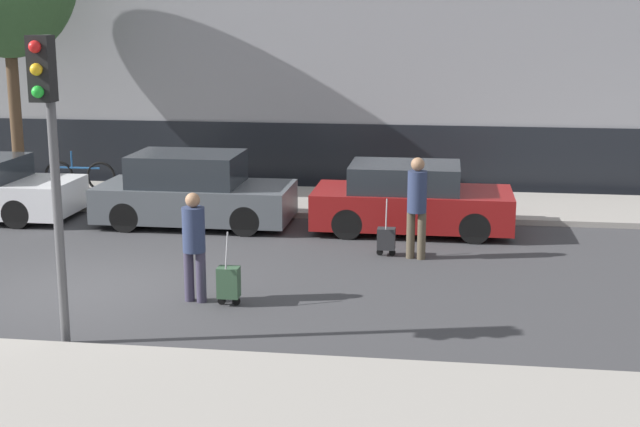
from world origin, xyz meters
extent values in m
plane|color=#38383A|center=(0.00, 0.00, 0.00)|extent=(80.00, 80.00, 0.00)
cube|color=gray|center=(0.00, 7.00, 0.06)|extent=(28.00, 3.00, 0.12)
cube|color=black|center=(0.00, 9.18, 0.80)|extent=(27.44, 0.06, 1.60)
cylinder|color=black|center=(-3.05, 3.81, 0.30)|extent=(0.60, 0.18, 0.60)
cylinder|color=black|center=(-3.05, 5.43, 0.30)|extent=(0.60, 0.18, 0.60)
cube|color=#4C5156|center=(0.45, 4.65, 0.49)|extent=(3.95, 1.83, 0.70)
cube|color=#23282D|center=(0.29, 4.65, 1.17)|extent=(2.17, 1.61, 0.65)
cylinder|color=black|center=(1.67, 3.82, 0.30)|extent=(0.60, 0.18, 0.60)
cylinder|color=black|center=(1.67, 5.48, 0.30)|extent=(0.60, 0.18, 0.60)
cylinder|color=black|center=(-0.77, 3.82, 0.30)|extent=(0.60, 0.18, 0.60)
cylinder|color=black|center=(-0.77, 5.48, 0.30)|extent=(0.60, 0.18, 0.60)
cube|color=maroon|center=(4.89, 4.67, 0.49)|extent=(3.91, 1.80, 0.70)
cube|color=#23282D|center=(4.73, 4.67, 1.10)|extent=(2.15, 1.59, 0.52)
cylinder|color=black|center=(6.10, 3.86, 0.30)|extent=(0.60, 0.18, 0.60)
cylinder|color=black|center=(6.10, 5.48, 0.30)|extent=(0.60, 0.18, 0.60)
cylinder|color=black|center=(3.67, 3.86, 0.30)|extent=(0.60, 0.18, 0.60)
cylinder|color=black|center=(3.67, 5.48, 0.30)|extent=(0.60, 0.18, 0.60)
cylinder|color=#383347|center=(1.93, -0.31, 0.39)|extent=(0.15, 0.15, 0.78)
cylinder|color=#383347|center=(1.74, -0.27, 0.39)|extent=(0.15, 0.15, 0.78)
cylinder|color=#283351|center=(1.84, -0.29, 1.11)|extent=(0.34, 0.34, 0.68)
sphere|color=#936B4C|center=(1.84, -0.29, 1.56)|extent=(0.22, 0.22, 0.22)
cube|color=#335138|center=(2.38, -0.39, 0.35)|extent=(0.32, 0.24, 0.46)
cylinder|color=black|center=(2.27, -0.39, 0.06)|extent=(0.12, 0.03, 0.12)
cylinder|color=black|center=(2.49, -0.39, 0.06)|extent=(0.12, 0.03, 0.12)
cylinder|color=gray|center=(2.38, -0.46, 0.86)|extent=(0.02, 0.19, 0.53)
cylinder|color=#4C4233|center=(4.94, 2.65, 0.42)|extent=(0.15, 0.15, 0.84)
cylinder|color=#4C4233|center=(5.13, 2.60, 0.42)|extent=(0.15, 0.15, 0.84)
cylinder|color=#283351|center=(5.04, 2.62, 1.21)|extent=(0.34, 0.34, 0.73)
sphere|color=#936B4C|center=(5.04, 2.62, 1.70)|extent=(0.24, 0.24, 0.24)
cube|color=#262628|center=(4.50, 2.75, 0.31)|extent=(0.32, 0.24, 0.38)
cylinder|color=black|center=(4.39, 2.75, 0.06)|extent=(0.12, 0.03, 0.12)
cylinder|color=black|center=(4.61, 2.75, 0.06)|extent=(0.12, 0.03, 0.12)
cylinder|color=gray|center=(4.50, 2.68, 0.78)|extent=(0.02, 0.19, 0.53)
cylinder|color=#515154|center=(0.63, -2.25, 1.99)|extent=(0.12, 0.12, 3.99)
cube|color=black|center=(0.63, -2.43, 3.59)|extent=(0.28, 0.24, 0.80)
sphere|color=red|center=(0.63, -2.58, 3.85)|extent=(0.15, 0.15, 0.15)
sphere|color=gold|center=(0.63, -2.58, 3.59)|extent=(0.15, 0.15, 0.15)
sphere|color=green|center=(0.63, -2.58, 3.32)|extent=(0.15, 0.15, 0.15)
torus|color=black|center=(-2.60, 7.20, 0.48)|extent=(0.72, 0.06, 0.72)
torus|color=black|center=(-3.65, 7.20, 0.48)|extent=(0.72, 0.06, 0.72)
cylinder|color=navy|center=(-3.13, 7.20, 0.68)|extent=(1.00, 0.05, 0.05)
cylinder|color=navy|center=(-3.31, 7.20, 0.88)|extent=(0.04, 0.04, 0.40)
cylinder|color=#4C3826|center=(-4.60, 7.10, 1.94)|extent=(0.28, 0.28, 3.63)
camera|label=1|loc=(5.50, -12.74, 4.20)|focal=50.00mm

